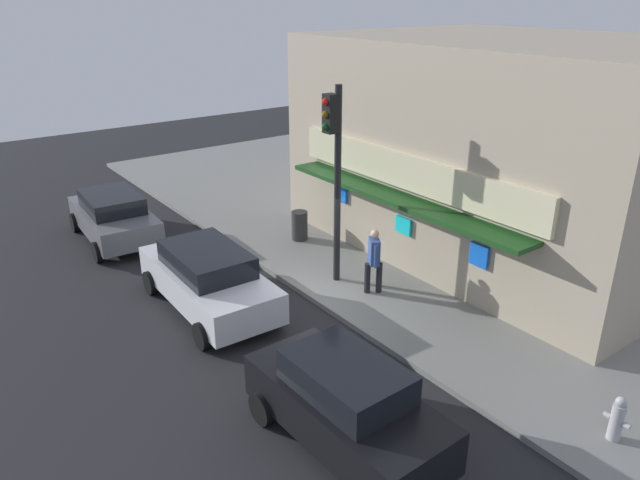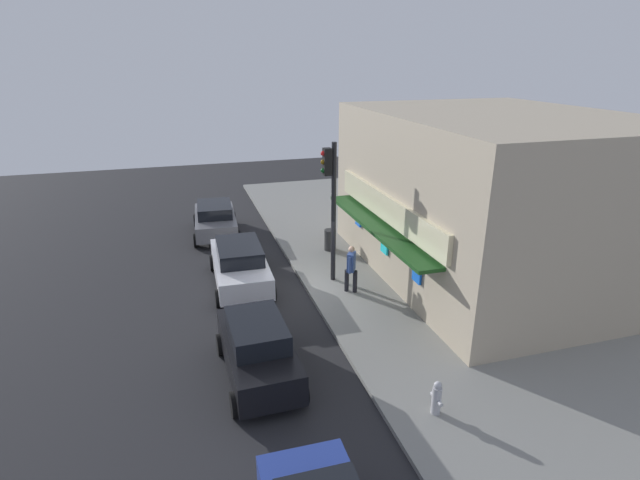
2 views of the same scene
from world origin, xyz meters
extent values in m
plane|color=#232326|center=(0.00, 0.00, 0.00)|extent=(48.77, 48.77, 0.00)
cube|color=gray|center=(0.00, 6.42, 0.07)|extent=(32.52, 12.84, 0.14)
cube|color=tan|center=(0.20, 7.36, 3.20)|extent=(11.45, 8.71, 6.12)
cube|color=beige|center=(0.20, 2.93, 3.06)|extent=(8.70, 0.16, 0.93)
cube|color=#194719|center=(0.20, 2.58, 2.39)|extent=(8.24, 0.90, 0.12)
cube|color=blue|center=(-2.62, 2.95, 1.73)|extent=(0.53, 0.08, 0.53)
cube|color=#19D8E5|center=(0.12, 2.95, 1.53)|extent=(0.55, 0.08, 0.47)
cube|color=blue|center=(2.72, 2.95, 1.57)|extent=(0.53, 0.08, 0.56)
cylinder|color=black|center=(-0.56, 1.17, 2.76)|extent=(0.18, 0.18, 5.23)
cube|color=black|center=(-0.56, 0.92, 4.70)|extent=(0.32, 0.28, 0.95)
sphere|color=red|center=(-0.56, 0.77, 5.00)|extent=(0.18, 0.18, 0.18)
sphere|color=brown|center=(-0.56, 0.77, 4.70)|extent=(0.18, 0.18, 0.18)
sphere|color=#0F4C19|center=(-0.56, 0.77, 4.40)|extent=(0.18, 0.18, 0.18)
cylinder|color=#B2B2B7|center=(7.31, 1.21, 0.51)|extent=(0.23, 0.23, 0.72)
sphere|color=#B2B2B7|center=(7.31, 1.21, 0.93)|extent=(0.20, 0.20, 0.20)
cylinder|color=#B2B2B7|center=(7.13, 1.21, 0.54)|extent=(0.12, 0.10, 0.10)
cylinder|color=#B2B2B7|center=(7.48, 1.21, 0.54)|extent=(0.12, 0.10, 0.10)
cylinder|color=#2D2D2D|center=(-3.52, 1.99, 0.61)|extent=(0.51, 0.51, 0.93)
cylinder|color=black|center=(0.68, 1.60, 0.56)|extent=(0.22, 0.22, 0.83)
cylinder|color=black|center=(0.52, 1.34, 0.56)|extent=(0.22, 0.22, 0.83)
cube|color=#334C8C|center=(0.60, 1.47, 1.31)|extent=(0.51, 0.44, 0.68)
sphere|color=tan|center=(0.60, 1.47, 1.79)|extent=(0.22, 0.22, 0.22)
cylinder|color=#334C8C|center=(0.38, 1.60, 1.28)|extent=(0.14, 0.14, 0.61)
cylinder|color=#334C8C|center=(0.81, 1.34, 1.28)|extent=(0.14, 0.14, 0.61)
cube|color=black|center=(4.47, -2.58, 0.74)|extent=(3.99, 1.76, 0.83)
cube|color=black|center=(4.47, -2.58, 1.43)|extent=(2.17, 1.45, 0.56)
cylinder|color=black|center=(5.83, -1.71, 0.32)|extent=(0.64, 0.23, 0.64)
cylinder|color=black|center=(5.87, -3.38, 0.32)|extent=(0.64, 0.23, 0.64)
cylinder|color=black|center=(3.07, -1.77, 0.32)|extent=(0.64, 0.23, 0.64)
cylinder|color=black|center=(3.10, -3.44, 0.32)|extent=(0.64, 0.23, 0.64)
cube|color=slate|center=(-7.32, -2.61, 0.68)|extent=(4.28, 2.10, 0.72)
cube|color=black|center=(-7.32, -2.61, 1.30)|extent=(2.34, 1.69, 0.52)
cylinder|color=black|center=(-5.81, -1.76, 0.32)|extent=(0.65, 0.26, 0.64)
cylinder|color=black|center=(-5.91, -3.62, 0.32)|extent=(0.65, 0.26, 0.64)
cylinder|color=black|center=(-8.73, -1.59, 0.32)|extent=(0.65, 0.26, 0.64)
cylinder|color=black|center=(-8.84, -3.46, 0.32)|extent=(0.65, 0.26, 0.64)
cube|color=silver|center=(-1.43, -2.24, 0.71)|extent=(4.63, 1.99, 0.78)
cube|color=black|center=(-1.43, -2.24, 1.36)|extent=(2.52, 1.64, 0.54)
cylinder|color=black|center=(0.20, -1.34, 0.32)|extent=(0.65, 0.24, 0.64)
cylinder|color=black|center=(0.16, -3.21, 0.32)|extent=(0.65, 0.24, 0.64)
cylinder|color=black|center=(-3.01, -1.26, 0.32)|extent=(0.65, 0.24, 0.64)
cylinder|color=black|center=(-3.06, -3.13, 0.32)|extent=(0.65, 0.24, 0.64)
camera|label=1|loc=(10.87, -7.88, 7.42)|focal=33.23mm
camera|label=2|loc=(15.76, -4.19, 8.20)|focal=27.71mm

